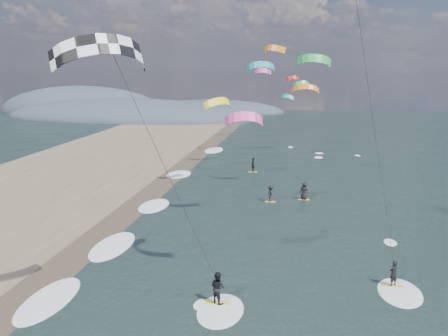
# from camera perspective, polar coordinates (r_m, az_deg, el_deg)

# --- Properties ---
(wet_sand_strip) EXTENTS (3.00, 240.00, 0.00)m
(wet_sand_strip) POSITION_cam_1_polar(r_m,az_deg,el_deg) (35.83, -18.54, -11.07)
(wet_sand_strip) COLOR #382D23
(wet_sand_strip) RESTS_ON ground
(coastal_hills) EXTENTS (80.00, 41.00, 15.00)m
(coastal_hills) POSITION_cam_1_polar(r_m,az_deg,el_deg) (136.62, -11.68, 5.95)
(coastal_hills) COLOR #3D4756
(coastal_hills) RESTS_ON ground
(kitesurfer_near_a) EXTENTS (7.70, 9.32, 19.23)m
(kitesurfer_near_a) POSITION_cam_1_polar(r_m,az_deg,el_deg) (25.40, 15.52, 13.84)
(kitesurfer_near_a) COLOR yellow
(kitesurfer_near_a) RESTS_ON ground
(kitesurfer_near_b) EXTENTS (7.23, 9.32, 15.32)m
(kitesurfer_near_b) POSITION_cam_1_polar(r_m,az_deg,el_deg) (23.19, -8.59, 3.44)
(kitesurfer_near_b) COLOR yellow
(kitesurfer_near_b) RESTS_ON ground
(far_kitesurfers) EXTENTS (7.64, 14.60, 1.86)m
(far_kitesurfers) POSITION_cam_1_polar(r_m,az_deg,el_deg) (53.39, 6.07, -1.96)
(far_kitesurfers) COLOR yellow
(far_kitesurfers) RESTS_ON ground
(bg_kite_field) EXTENTS (12.60, 74.12, 9.94)m
(bg_kite_field) POSITION_cam_1_polar(r_m,az_deg,el_deg) (72.90, 6.56, 10.12)
(bg_kite_field) COLOR red
(bg_kite_field) RESTS_ON ground
(shoreline_surf) EXTENTS (2.40, 79.40, 0.11)m
(shoreline_surf) POSITION_cam_1_polar(r_m,az_deg,el_deg) (39.30, -13.72, -8.72)
(shoreline_surf) COLOR white
(shoreline_surf) RESTS_ON ground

